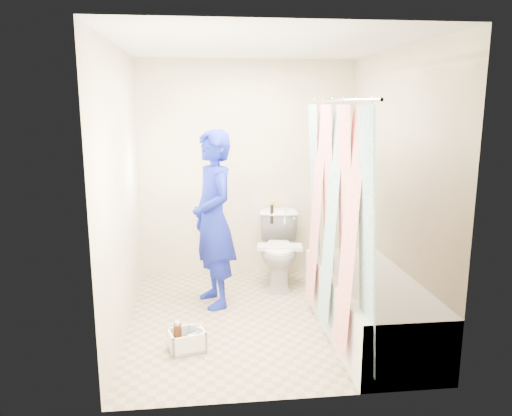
{
  "coord_description": "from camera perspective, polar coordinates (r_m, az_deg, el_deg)",
  "views": [
    {
      "loc": [
        -0.55,
        -4.24,
        1.93
      ],
      "look_at": [
        -0.02,
        0.32,
        0.96
      ],
      "focal_mm": 35.0,
      "sensor_mm": 36.0,
      "label": 1
    }
  ],
  "objects": [
    {
      "name": "plumber",
      "position": [
        4.75,
        -4.9,
        -1.32
      ],
      "size": [
        0.58,
        0.71,
        1.69
      ],
      "primitive_type": "imported",
      "rotation": [
        0.0,
        0.0,
        -1.26
      ],
      "color": "#1030A4",
      "rests_on": "ground"
    },
    {
      "name": "curtain_rod",
      "position": [
        3.96,
        9.27,
        12.04
      ],
      "size": [
        0.02,
        1.9,
        0.02
      ],
      "primitive_type": "cylinder",
      "rotation": [
        1.57,
        0.0,
        0.0
      ],
      "color": "silver",
      "rests_on": "wall_back"
    },
    {
      "name": "tank_internals",
      "position": [
        5.5,
        2.22,
        -0.47
      ],
      "size": [
        0.19,
        0.06,
        0.25
      ],
      "color": "black",
      "rests_on": "toilet"
    },
    {
      "name": "wall_left",
      "position": [
        4.35,
        -15.13,
        1.82
      ],
      "size": [
        0.02,
        2.6,
        2.4
      ],
      "primitive_type": "cube",
      "color": "beige",
      "rests_on": "ground"
    },
    {
      "name": "tank_lid",
      "position": [
        5.26,
        2.72,
        -4.47
      ],
      "size": [
        0.49,
        0.27,
        0.04
      ],
      "primitive_type": "cube",
      "rotation": [
        0.0,
        0.0,
        -0.14
      ],
      "color": "silver",
      "rests_on": "toilet"
    },
    {
      "name": "wall_back",
      "position": [
        5.61,
        -0.94,
        4.42
      ],
      "size": [
        2.4,
        0.02,
        2.4
      ],
      "primitive_type": "cube",
      "color": "beige",
      "rests_on": "ground"
    },
    {
      "name": "shower_curtain",
      "position": [
        4.06,
        8.83,
        -1.19
      ],
      "size": [
        0.06,
        1.75,
        1.8
      ],
      "primitive_type": "cube",
      "color": "white",
      "rests_on": "curtain_rod"
    },
    {
      "name": "toilet",
      "position": [
        5.4,
        2.69,
        -4.78
      ],
      "size": [
        0.53,
        0.8,
        0.76
      ],
      "primitive_type": "imported",
      "rotation": [
        0.0,
        0.0,
        -0.14
      ],
      "color": "silver",
      "rests_on": "ground"
    },
    {
      "name": "wall_right",
      "position": [
        4.64,
        15.64,
        2.4
      ],
      "size": [
        0.02,
        2.6,
        2.4
      ],
      "primitive_type": "cube",
      "color": "beige",
      "rests_on": "ground"
    },
    {
      "name": "floor",
      "position": [
        4.69,
        0.73,
        -12.42
      ],
      "size": [
        2.6,
        2.6,
        0.0
      ],
      "primitive_type": "plane",
      "color": "tan",
      "rests_on": "ground"
    },
    {
      "name": "wall_front",
      "position": [
        3.07,
        3.87,
        -1.85
      ],
      "size": [
        2.4,
        0.02,
        2.4
      ],
      "primitive_type": "cube",
      "color": "beige",
      "rests_on": "ground"
    },
    {
      "name": "bathtub",
      "position": [
        4.39,
        12.75,
        -10.68
      ],
      "size": [
        0.7,
        1.75,
        0.5
      ],
      "color": "white",
      "rests_on": "ground"
    },
    {
      "name": "ceiling",
      "position": [
        4.3,
        0.81,
        18.18
      ],
      "size": [
        2.4,
        2.6,
        0.02
      ],
      "primitive_type": "cube",
      "color": "silver",
      "rests_on": "wall_back"
    },
    {
      "name": "cleaning_caddy",
      "position": [
        4.14,
        -7.78,
        -14.82
      ],
      "size": [
        0.32,
        0.28,
        0.21
      ],
      "rotation": [
        0.0,
        0.0,
        0.26
      ],
      "color": "white",
      "rests_on": "ground"
    }
  ]
}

